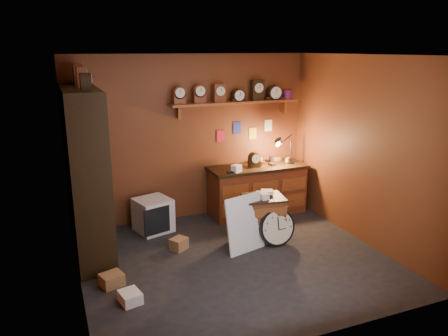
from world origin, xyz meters
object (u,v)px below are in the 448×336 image
shelving_unit (84,167)px  workbench (257,187)px  low_cabinet (263,216)px  big_round_clock (277,227)px

shelving_unit → workbench: size_ratio=1.53×
low_cabinet → big_round_clock: 0.29m
workbench → low_cabinet: bearing=-111.4°
low_cabinet → big_round_clock: bearing=-60.7°
shelving_unit → big_round_clock: size_ratio=4.65×
workbench → big_round_clock: size_ratio=3.03×
low_cabinet → shelving_unit: bearing=178.0°
workbench → big_round_clock: (-0.30, -1.26, -0.20)m
workbench → low_cabinet: (-0.39, -1.00, -0.10)m
big_round_clock → shelving_unit: bearing=163.3°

